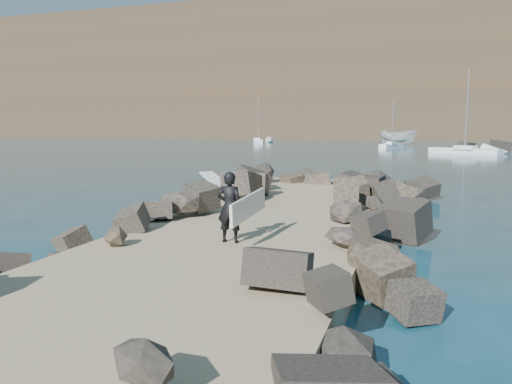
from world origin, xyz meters
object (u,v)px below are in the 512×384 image
(sailboat_b, at_px, (392,146))
(surfboard_resting, at_px, (216,184))
(boat_imported, at_px, (398,137))
(surfer_with_board, at_px, (232,207))

(sailboat_b, bearing_deg, surfboard_resting, -93.38)
(surfboard_resting, distance_m, sailboat_b, 55.55)
(surfboard_resting, xyz_separation_m, boat_imported, (3.44, 71.84, 0.22))
(surfboard_resting, xyz_separation_m, surfer_with_board, (3.36, -6.96, 0.37))
(surfboard_resting, height_order, surfer_with_board, surfer_with_board)
(boat_imported, bearing_deg, surfboard_resting, -164.98)
(boat_imported, xyz_separation_m, sailboat_b, (-0.17, -16.39, -0.90))
(sailboat_b, bearing_deg, surfer_with_board, -89.92)
(surfboard_resting, xyz_separation_m, sailboat_b, (3.27, 55.45, -0.69))
(surfer_with_board, height_order, sailboat_b, sailboat_b)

